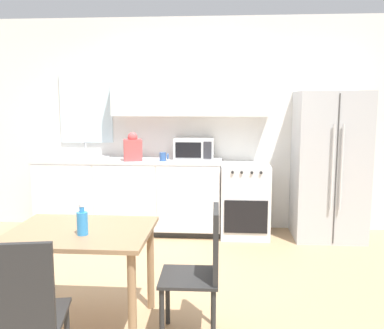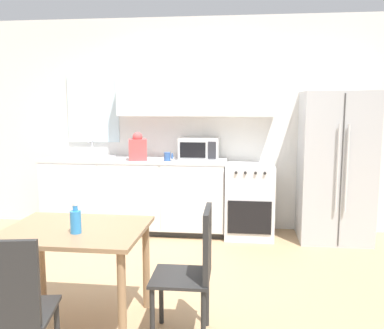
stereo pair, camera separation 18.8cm
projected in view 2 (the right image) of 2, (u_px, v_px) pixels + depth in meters
ground_plane at (147, 290)px, 3.75m from camera, size 12.00×12.00×0.00m
wall_back at (182, 119)px, 5.52m from camera, size 12.00×0.38×2.70m
kitchen_counter at (135, 195)px, 5.44m from camera, size 2.32×0.61×0.93m
oven_range at (249, 200)px, 5.25m from camera, size 0.58×0.65×0.89m
refrigerator at (335, 167)px, 5.05m from camera, size 0.81×0.71×1.76m
kitchen_sink at (87, 157)px, 5.46m from camera, size 0.64×0.45×0.21m
microwave at (199, 149)px, 5.36m from camera, size 0.49×0.34×0.26m
coffee_mug at (168, 157)px, 5.19m from camera, size 0.11×0.08×0.10m
grocery_bag_0 at (138, 148)px, 5.24m from camera, size 0.26×0.24×0.35m
dining_table at (75, 244)px, 3.08m from camera, size 1.00×0.80×0.74m
dining_chair_near at (11, 305)px, 2.34m from camera, size 0.47×0.47×0.93m
dining_chair_side at (195, 264)px, 2.93m from camera, size 0.41×0.41×0.93m
drink_bottle at (76, 221)px, 2.94m from camera, size 0.08×0.08×0.21m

